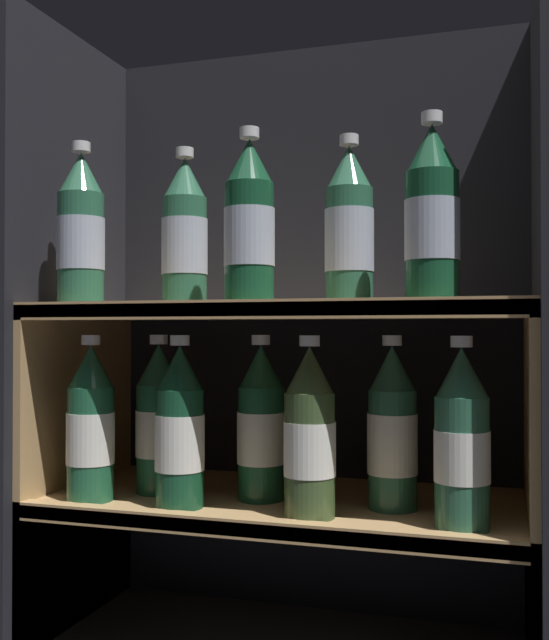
# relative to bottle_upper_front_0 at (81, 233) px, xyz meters

# --- Properties ---
(fridge_back_wall) EXTENTS (0.74, 0.02, 0.94)m
(fridge_back_wall) POSITION_rel_bottle_upper_front_0_xyz_m (0.28, 0.28, -0.13)
(fridge_back_wall) COLOR black
(fridge_back_wall) RESTS_ON ground_plane
(fridge_side_left) EXTENTS (0.02, 0.36, 0.94)m
(fridge_side_left) POSITION_rel_bottle_upper_front_0_xyz_m (-0.08, 0.11, -0.13)
(fridge_side_left) COLOR black
(fridge_side_left) RESTS_ON ground_plane
(fridge_side_right) EXTENTS (0.02, 0.36, 0.94)m
(fridge_side_right) POSITION_rel_bottle_upper_front_0_xyz_m (0.63, 0.11, -0.13)
(fridge_side_right) COLOR black
(fridge_side_right) RESTS_ON ground_plane
(shelf_lower) EXTENTS (0.70, 0.32, 0.22)m
(shelf_lower) POSITION_rel_bottle_upper_front_0_xyz_m (0.28, 0.10, -0.42)
(shelf_lower) COLOR tan
(shelf_lower) RESTS_ON ground_plane
(shelf_upper) EXTENTS (0.70, 0.32, 0.50)m
(shelf_upper) POSITION_rel_bottle_upper_front_0_xyz_m (0.28, 0.10, -0.23)
(shelf_upper) COLOR tan
(shelf_upper) RESTS_ON ground_plane
(bottle_upper_front_0) EXTENTS (0.07, 0.07, 0.24)m
(bottle_upper_front_0) POSITION_rel_bottle_upper_front_0_xyz_m (0.00, 0.00, 0.00)
(bottle_upper_front_0) COLOR #285B42
(bottle_upper_front_0) RESTS_ON shelf_upper
(bottle_upper_front_1) EXTENTS (0.07, 0.07, 0.24)m
(bottle_upper_front_1) POSITION_rel_bottle_upper_front_0_xyz_m (0.26, 0.00, -0.00)
(bottle_upper_front_1) COLOR #144228
(bottle_upper_front_1) RESTS_ON shelf_upper
(bottle_upper_front_2) EXTENTS (0.07, 0.07, 0.24)m
(bottle_upper_front_2) POSITION_rel_bottle_upper_front_0_xyz_m (0.50, 0.00, -0.00)
(bottle_upper_front_2) COLOR #144228
(bottle_upper_front_2) RESTS_ON shelf_upper
(bottle_upper_back_0) EXTENTS (0.07, 0.07, 0.24)m
(bottle_upper_back_0) POSITION_rel_bottle_upper_front_0_xyz_m (0.13, 0.08, -0.00)
(bottle_upper_back_0) COLOR #285B42
(bottle_upper_back_0) RESTS_ON shelf_upper
(bottle_upper_back_1) EXTENTS (0.07, 0.07, 0.24)m
(bottle_upper_back_1) POSITION_rel_bottle_upper_front_0_xyz_m (0.38, 0.08, -0.00)
(bottle_upper_back_1) COLOR #285B42
(bottle_upper_back_1) RESTS_ON shelf_upper
(bottle_lower_front_0) EXTENTS (0.07, 0.07, 0.24)m
(bottle_lower_front_0) POSITION_rel_bottle_upper_front_0_xyz_m (0.02, 0.00, -0.28)
(bottle_lower_front_0) COLOR #1E5638
(bottle_lower_front_0) RESTS_ON shelf_lower
(bottle_lower_front_1) EXTENTS (0.07, 0.07, 0.24)m
(bottle_lower_front_1) POSITION_rel_bottle_upper_front_0_xyz_m (0.16, 0.00, -0.28)
(bottle_lower_front_1) COLOR #144228
(bottle_lower_front_1) RESTS_ON shelf_lower
(bottle_lower_front_2) EXTENTS (0.07, 0.07, 0.24)m
(bottle_lower_front_2) POSITION_rel_bottle_upper_front_0_xyz_m (0.34, 0.00, -0.28)
(bottle_lower_front_2) COLOR #384C28
(bottle_lower_front_2) RESTS_ON shelf_lower
(bottle_lower_front_3) EXTENTS (0.07, 0.07, 0.24)m
(bottle_lower_front_3) POSITION_rel_bottle_upper_front_0_xyz_m (0.53, 0.00, -0.28)
(bottle_lower_front_3) COLOR #285B42
(bottle_lower_front_3) RESTS_ON shelf_lower
(bottle_lower_back_0) EXTENTS (0.07, 0.07, 0.24)m
(bottle_lower_back_0) POSITION_rel_bottle_upper_front_0_xyz_m (0.09, 0.08, -0.28)
(bottle_lower_back_0) COLOR #1E5638
(bottle_lower_back_0) RESTS_ON shelf_lower
(bottle_lower_back_1) EXTENTS (0.07, 0.07, 0.24)m
(bottle_lower_back_1) POSITION_rel_bottle_upper_front_0_xyz_m (0.25, 0.08, -0.28)
(bottle_lower_back_1) COLOR #194C2D
(bottle_lower_back_1) RESTS_ON shelf_lower
(bottle_lower_back_2) EXTENTS (0.07, 0.07, 0.24)m
(bottle_lower_back_2) POSITION_rel_bottle_upper_front_0_xyz_m (0.44, 0.08, -0.28)
(bottle_lower_back_2) COLOR #285B42
(bottle_lower_back_2) RESTS_ON shelf_lower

